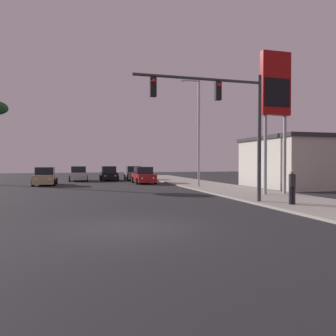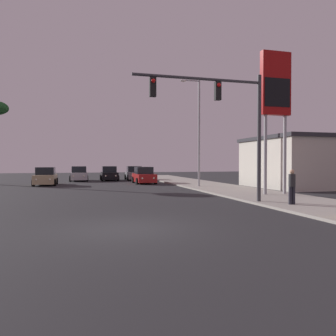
# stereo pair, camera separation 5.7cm
# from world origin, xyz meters

# --- Properties ---
(ground_plane) EXTENTS (120.00, 120.00, 0.00)m
(ground_plane) POSITION_xyz_m (0.00, 0.00, 0.00)
(ground_plane) COLOR #28282B
(sidewalk_right) EXTENTS (5.00, 60.00, 0.12)m
(sidewalk_right) POSITION_xyz_m (9.50, 10.00, 0.06)
(sidewalk_right) COLOR #9E998E
(sidewalk_right) RESTS_ON ground
(building_gas_station) EXTENTS (10.30, 8.30, 4.30)m
(building_gas_station) POSITION_xyz_m (18.00, 13.71, 2.16)
(building_gas_station) COLOR beige
(building_gas_station) RESTS_ON ground
(car_silver) EXTENTS (2.04, 4.32, 1.68)m
(car_silver) POSITION_xyz_m (-1.68, 28.59, 0.76)
(car_silver) COLOR #B7B7BC
(car_silver) RESTS_ON ground
(car_black) EXTENTS (2.04, 4.32, 1.68)m
(car_black) POSITION_xyz_m (1.77, 28.64, 0.76)
(car_black) COLOR black
(car_black) RESTS_ON ground
(car_red) EXTENTS (2.04, 4.31, 1.68)m
(car_red) POSITION_xyz_m (4.71, 22.14, 0.76)
(car_red) COLOR maroon
(car_red) RESTS_ON ground
(car_tan) EXTENTS (2.04, 4.32, 1.68)m
(car_tan) POSITION_xyz_m (-4.66, 22.11, 0.76)
(car_tan) COLOR tan
(car_tan) RESTS_ON ground
(car_grey) EXTENTS (2.04, 4.34, 1.68)m
(car_grey) POSITION_xyz_m (4.77, 28.87, 0.76)
(car_grey) COLOR slate
(car_grey) RESTS_ON ground
(traffic_light_mast) EXTENTS (6.70, 0.36, 6.50)m
(traffic_light_mast) POSITION_xyz_m (5.58, 4.68, 4.69)
(traffic_light_mast) COLOR #38383D
(traffic_light_mast) RESTS_ON sidewalk_right
(street_lamp) EXTENTS (1.74, 0.24, 9.00)m
(street_lamp) POSITION_xyz_m (8.08, 15.61, 5.12)
(street_lamp) COLOR #99999E
(street_lamp) RESTS_ON sidewalk_right
(gas_station_sign) EXTENTS (2.00, 0.42, 9.00)m
(gas_station_sign) POSITION_xyz_m (10.49, 7.89, 6.62)
(gas_station_sign) COLOR #99999E
(gas_station_sign) RESTS_ON sidewalk_right
(pedestrian_on_sidewalk) EXTENTS (0.34, 0.32, 1.67)m
(pedestrian_on_sidewalk) POSITION_xyz_m (8.33, 3.16, 1.03)
(pedestrian_on_sidewalk) COLOR #23232D
(pedestrian_on_sidewalk) RESTS_ON sidewalk_right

